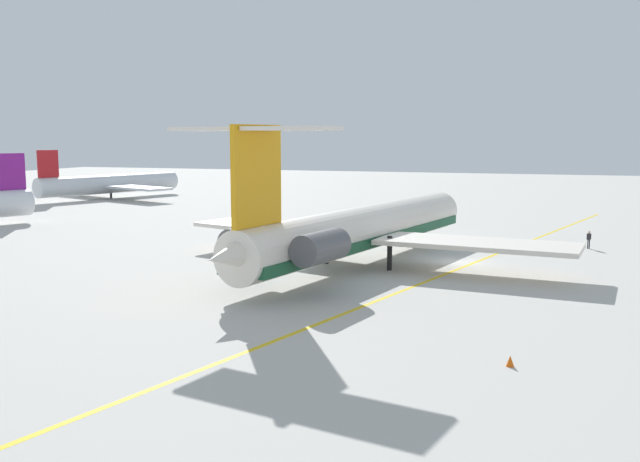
{
  "coord_description": "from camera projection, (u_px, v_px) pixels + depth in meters",
  "views": [
    {
      "loc": [
        -62.58,
        -7.49,
        11.21
      ],
      "look_at": [
        -3.83,
        11.72,
        2.8
      ],
      "focal_mm": 39.51,
      "sensor_mm": 36.0,
      "label": 1
    }
  ],
  "objects": [
    {
      "name": "ground",
      "position": [
        458.0,
        262.0,
        62.76
      ],
      "size": [
        304.18,
        304.18,
        0.0
      ],
      "primitive_type": "plane",
      "color": "#B7B5AD"
    },
    {
      "name": "main_jetliner",
      "position": [
        358.0,
        229.0,
        60.11
      ],
      "size": [
        40.58,
        36.21,
        11.93
      ],
      "rotation": [
        0.0,
        0.0,
        -0.22
      ],
      "color": "silver",
      "rests_on": "ground"
    },
    {
      "name": "airliner_mid_right",
      "position": [
        114.0,
        184.0,
        126.81
      ],
      "size": [
        28.55,
        28.71,
        8.82
      ],
      "rotation": [
        0.0,
        0.0,
        -0.37
      ],
      "color": "silver",
      "rests_on": "ground"
    },
    {
      "name": "ground_crew_portside",
      "position": [
        225.0,
        225.0,
        79.68
      ],
      "size": [
        0.29,
        0.41,
        1.8
      ],
      "rotation": [
        0.0,
        0.0,
        5.79
      ],
      "color": "black",
      "rests_on": "ground"
    },
    {
      "name": "ground_crew_starboard",
      "position": [
        589.0,
        237.0,
        70.03
      ],
      "size": [
        0.29,
        0.44,
        1.8
      ],
      "rotation": [
        0.0,
        0.0,
        3.48
      ],
      "color": "black",
      "rests_on": "ground"
    },
    {
      "name": "safety_cone_nose",
      "position": [
        510.0,
        361.0,
        34.38
      ],
      "size": [
        0.4,
        0.4,
        0.55
      ],
      "primitive_type": "cone",
      "color": "#EA590F",
      "rests_on": "ground"
    },
    {
      "name": "taxiway_centreline",
      "position": [
        456.0,
        270.0,
        59.06
      ],
      "size": [
        97.9,
        28.31,
        0.01
      ],
      "primitive_type": "cube",
      "rotation": [
        0.0,
        0.0,
        -0.28
      ],
      "color": "gold",
      "rests_on": "ground"
    }
  ]
}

